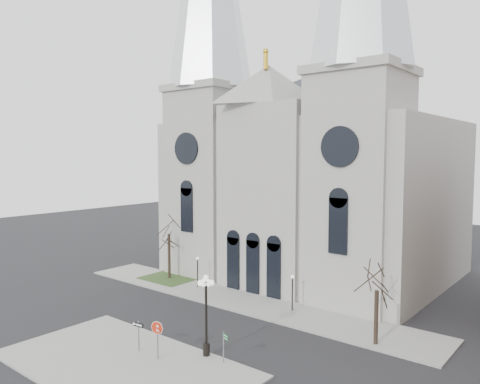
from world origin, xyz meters
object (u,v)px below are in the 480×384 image
Objects in this scene: stop_sign at (157,332)px; one_way_sign at (139,331)px; street_name_sign at (224,345)px; globe_lamp at (206,305)px.

stop_sign is 2.07m from one_way_sign.
stop_sign is 1.21× the size of one_way_sign.
one_way_sign is at bearing -171.98° from stop_sign.
street_name_sign is at bearing 38.02° from stop_sign.
globe_lamp is 5.41m from one_way_sign.
stop_sign is at bearing -130.10° from street_name_sign.
globe_lamp is at bearing -165.44° from street_name_sign.
street_name_sign is at bearing 14.21° from one_way_sign.
stop_sign is at bearing -6.85° from one_way_sign.
one_way_sign is at bearing -139.04° from street_name_sign.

